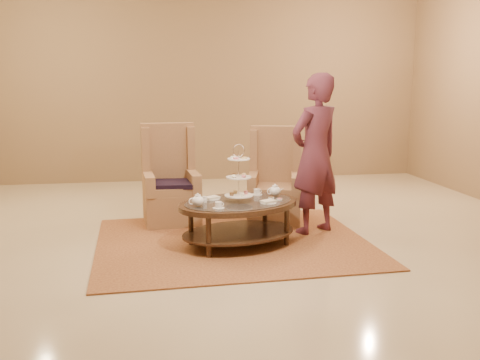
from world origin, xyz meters
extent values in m
plane|color=beige|center=(0.00, 0.00, 0.00)|extent=(8.00, 8.00, 0.00)
cube|color=beige|center=(0.00, 0.00, 0.00)|extent=(8.00, 8.00, 0.02)
cube|color=olive|center=(0.00, 4.00, 1.75)|extent=(8.00, 0.04, 3.50)
cube|color=#AA723C|center=(-0.01, 0.09, 0.01)|extent=(3.04, 2.57, 0.02)
cylinder|color=black|center=(-0.33, -0.41, 0.22)|extent=(0.07, 0.07, 0.44)
cylinder|color=black|center=(0.55, -0.13, 0.22)|extent=(0.07, 0.07, 0.44)
cylinder|color=black|center=(-0.47, 0.05, 0.22)|extent=(0.07, 0.07, 0.44)
cylinder|color=black|center=(0.40, 0.33, 0.22)|extent=(0.07, 0.07, 0.44)
cylinder|color=silver|center=(0.04, -0.04, 0.77)|extent=(0.01, 0.01, 0.55)
torus|color=silver|center=(0.04, -0.04, 1.05)|extent=(0.14, 0.05, 0.14)
cylinder|color=white|center=(0.04, -0.04, 0.56)|extent=(0.38, 0.38, 0.01)
cylinder|color=white|center=(0.04, -0.04, 0.76)|extent=(0.34, 0.34, 0.01)
cylinder|color=white|center=(0.04, -0.04, 0.96)|extent=(0.30, 0.30, 0.01)
cylinder|color=#C46467|center=(0.12, -0.01, 0.59)|extent=(0.05, 0.05, 0.04)
cylinder|color=tan|center=(0.01, 0.04, 0.59)|extent=(0.05, 0.05, 0.04)
cylinder|color=brown|center=(-0.04, -0.06, 0.59)|extent=(0.05, 0.05, 0.04)
cylinder|color=white|center=(0.06, -0.12, 0.59)|extent=(0.05, 0.05, 0.04)
ellipsoid|color=tan|center=(0.10, 0.00, 0.78)|extent=(0.06, 0.06, 0.03)
ellipsoid|color=brown|center=(0.00, 0.02, 0.78)|extent=(0.06, 0.06, 0.03)
ellipsoid|color=white|center=(-0.02, -0.08, 0.78)|extent=(0.06, 0.06, 0.03)
ellipsoid|color=#C46467|center=(0.08, -0.10, 0.78)|extent=(0.06, 0.06, 0.03)
cube|color=brown|center=(0.08, 0.01, 0.97)|extent=(0.06, 0.05, 0.02)
cube|color=white|center=(-0.01, 0.00, 0.97)|extent=(0.06, 0.05, 0.02)
cube|color=#C46467|center=(0.00, -0.09, 0.97)|extent=(0.06, 0.05, 0.02)
cube|color=tan|center=(0.09, -0.08, 0.97)|extent=(0.06, 0.05, 0.02)
ellipsoid|color=white|center=(-0.41, -0.20, 0.56)|extent=(0.16, 0.16, 0.11)
cylinder|color=white|center=(-0.41, -0.20, 0.61)|extent=(0.08, 0.08, 0.01)
sphere|color=white|center=(-0.41, -0.20, 0.63)|extent=(0.03, 0.03, 0.02)
cone|color=white|center=(-0.34, -0.18, 0.56)|extent=(0.08, 0.05, 0.06)
torus|color=white|center=(-0.48, -0.22, 0.56)|extent=(0.07, 0.03, 0.07)
ellipsoid|color=white|center=(0.48, 0.16, 0.56)|extent=(0.16, 0.16, 0.11)
cylinder|color=white|center=(0.48, 0.16, 0.61)|extent=(0.08, 0.08, 0.01)
sphere|color=white|center=(0.48, 0.16, 0.63)|extent=(0.03, 0.03, 0.02)
cone|color=white|center=(0.56, 0.18, 0.56)|extent=(0.08, 0.05, 0.06)
torus|color=white|center=(0.42, 0.14, 0.56)|extent=(0.07, 0.03, 0.07)
cylinder|color=white|center=(-0.22, -0.33, 0.50)|extent=(0.15, 0.15, 0.01)
cylinder|color=white|center=(-0.22, -0.33, 0.54)|extent=(0.09, 0.09, 0.06)
torus|color=white|center=(-0.18, -0.31, 0.54)|extent=(0.04, 0.02, 0.04)
cylinder|color=white|center=(0.29, 0.25, 0.50)|extent=(0.15, 0.15, 0.01)
cylinder|color=white|center=(0.29, 0.25, 0.54)|extent=(0.09, 0.09, 0.06)
torus|color=white|center=(0.33, 0.26, 0.54)|extent=(0.04, 0.02, 0.04)
cylinder|color=white|center=(-0.24, 0.10, 0.50)|extent=(0.22, 0.22, 0.01)
cube|color=beige|center=(-0.24, 0.10, 0.52)|extent=(0.19, 0.17, 0.02)
cylinder|color=white|center=(0.33, -0.18, 0.50)|extent=(0.22, 0.22, 0.01)
cube|color=beige|center=(0.33, -0.18, 0.52)|extent=(0.19, 0.17, 0.02)
cylinder|color=white|center=(-0.33, -0.04, 0.53)|extent=(0.06, 0.06, 0.07)
cylinder|color=white|center=(0.48, -0.06, 0.51)|extent=(0.08, 0.08, 0.02)
cylinder|color=#C46467|center=(0.48, -0.06, 0.52)|extent=(0.05, 0.05, 0.01)
cylinder|color=white|center=(0.41, 0.02, 0.51)|extent=(0.08, 0.08, 0.02)
cylinder|color=brown|center=(0.41, 0.02, 0.52)|extent=(0.05, 0.05, 0.01)
cylinder|color=white|center=(-0.42, 0.02, 0.51)|extent=(0.08, 0.08, 0.02)
cylinder|color=white|center=(-0.42, 0.02, 0.52)|extent=(0.05, 0.05, 0.01)
cube|color=#9D724A|center=(-0.65, 1.04, 0.20)|extent=(0.72, 0.72, 0.40)
cube|color=#9D724A|center=(-0.64, 0.99, 0.45)|extent=(0.61, 0.61, 0.10)
cube|color=#9D724A|center=(-0.67, 1.32, 0.62)|extent=(0.68, 0.19, 1.24)
cube|color=#9D724A|center=(-0.95, 1.25, 0.91)|extent=(0.11, 0.22, 0.57)
cube|color=#9D724A|center=(-0.38, 1.30, 0.91)|extent=(0.11, 0.22, 0.57)
cube|color=#9D724A|center=(-0.92, 0.97, 0.53)|extent=(0.16, 0.61, 0.25)
cube|color=#9D724A|center=(-0.37, 1.01, 0.53)|extent=(0.16, 0.61, 0.25)
cube|color=black|center=(-0.64, 0.96, 0.52)|extent=(0.55, 0.51, 0.06)
cube|color=#9D724A|center=(0.64, 0.89, 0.19)|extent=(0.79, 0.79, 0.39)
cube|color=#9D724A|center=(0.63, 0.84, 0.43)|extent=(0.67, 0.67, 0.09)
cube|color=#9D724A|center=(0.71, 1.15, 0.60)|extent=(0.66, 0.29, 1.20)
cube|color=#9D724A|center=(0.43, 1.18, 0.88)|extent=(0.14, 0.22, 0.55)
cube|color=#9D724A|center=(0.97, 1.04, 0.88)|extent=(0.14, 0.22, 0.55)
cube|color=#9D724A|center=(0.37, 0.91, 0.51)|extent=(0.25, 0.59, 0.24)
cube|color=#9D724A|center=(0.89, 0.78, 0.51)|extent=(0.25, 0.59, 0.24)
imported|color=#552432|center=(0.99, 0.33, 0.93)|extent=(0.81, 0.71, 1.86)
camera|label=1|loc=(-0.85, -5.56, 1.78)|focal=40.00mm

